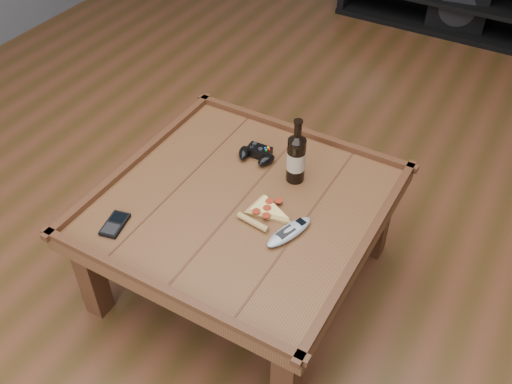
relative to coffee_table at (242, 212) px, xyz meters
The scene contains 8 objects.
ground 0.39m from the coffee_table, ahead, with size 6.00×6.00×0.00m, color #452D13.
baseboard 3.01m from the coffee_table, 90.00° to the left, with size 5.00×0.02×0.10m, color silver.
coffee_table is the anchor object (origin of this frame).
beer_bottle 0.29m from the coffee_table, 61.05° to the left, with size 0.07×0.07×0.27m.
game_controller 0.27m from the coffee_table, 107.00° to the left, with size 0.17×0.11×0.05m.
pizza_slice 0.13m from the coffee_table, ahead, with size 0.17×0.25×0.02m.
smartphone 0.47m from the coffee_table, 133.88° to the right, with size 0.09×0.13×0.02m.
remote_control 0.25m from the coffee_table, 15.75° to the right, with size 0.12×0.21×0.03m.
Camera 1 is at (0.82, -1.31, 1.90)m, focal length 40.00 mm.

